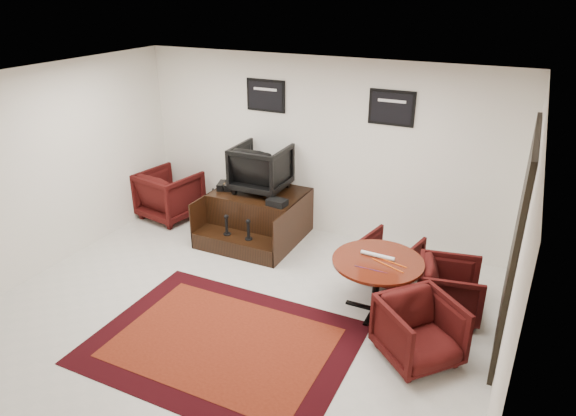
{
  "coord_description": "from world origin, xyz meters",
  "views": [
    {
      "loc": [
        2.87,
        -4.61,
        3.76
      ],
      "look_at": [
        0.24,
        0.9,
        1.07
      ],
      "focal_mm": 32.0,
      "sensor_mm": 36.0,
      "label": 1
    }
  ],
  "objects_px": {
    "table_chair_corner": "(420,328)",
    "table_chair_window": "(450,287)",
    "shine_podium": "(258,216)",
    "meeting_table": "(377,267)",
    "shine_chair": "(261,166)",
    "armchair_side": "(169,192)",
    "table_chair_back": "(390,257)"
  },
  "relations": [
    {
      "from": "table_chair_corner",
      "to": "table_chair_window",
      "type": "bearing_deg",
      "value": 33.76
    },
    {
      "from": "shine_chair",
      "to": "armchair_side",
      "type": "relative_size",
      "value": 0.9
    },
    {
      "from": "table_chair_back",
      "to": "shine_podium",
      "type": "bearing_deg",
      "value": 1.63
    },
    {
      "from": "armchair_side",
      "to": "table_chair_back",
      "type": "distance_m",
      "value": 4.02
    },
    {
      "from": "table_chair_back",
      "to": "table_chair_window",
      "type": "distance_m",
      "value": 0.97
    },
    {
      "from": "table_chair_back",
      "to": "table_chair_window",
      "type": "xyz_separation_m",
      "value": [
        0.86,
        -0.46,
        0.02
      ]
    },
    {
      "from": "table_chair_corner",
      "to": "meeting_table",
      "type": "bearing_deg",
      "value": 88.15
    },
    {
      "from": "table_chair_window",
      "to": "table_chair_corner",
      "type": "distance_m",
      "value": 1.0
    },
    {
      "from": "table_chair_back",
      "to": "table_chair_corner",
      "type": "relative_size",
      "value": 0.91
    },
    {
      "from": "shine_chair",
      "to": "table_chair_back",
      "type": "height_order",
      "value": "shine_chair"
    },
    {
      "from": "shine_podium",
      "to": "meeting_table",
      "type": "relative_size",
      "value": 1.33
    },
    {
      "from": "shine_podium",
      "to": "meeting_table",
      "type": "height_order",
      "value": "shine_podium"
    },
    {
      "from": "meeting_table",
      "to": "table_chair_corner",
      "type": "xyz_separation_m",
      "value": [
        0.67,
        -0.66,
        -0.24
      ]
    },
    {
      "from": "shine_podium",
      "to": "shine_chair",
      "type": "xyz_separation_m",
      "value": [
        0.0,
        0.15,
        0.81
      ]
    },
    {
      "from": "shine_chair",
      "to": "armchair_side",
      "type": "height_order",
      "value": "shine_chair"
    },
    {
      "from": "shine_podium",
      "to": "armchair_side",
      "type": "height_order",
      "value": "armchair_side"
    },
    {
      "from": "shine_chair",
      "to": "table_chair_back",
      "type": "distance_m",
      "value": 2.47
    },
    {
      "from": "armchair_side",
      "to": "table_chair_window",
      "type": "distance_m",
      "value": 4.93
    },
    {
      "from": "meeting_table",
      "to": "table_chair_corner",
      "type": "distance_m",
      "value": 0.97
    },
    {
      "from": "shine_podium",
      "to": "meeting_table",
      "type": "bearing_deg",
      "value": -27.68
    },
    {
      "from": "table_chair_window",
      "to": "table_chair_corner",
      "type": "relative_size",
      "value": 0.97
    },
    {
      "from": "shine_podium",
      "to": "armchair_side",
      "type": "relative_size",
      "value": 1.6
    },
    {
      "from": "armchair_side",
      "to": "table_chair_back",
      "type": "relative_size",
      "value": 1.28
    },
    {
      "from": "armchair_side",
      "to": "shine_chair",
      "type": "bearing_deg",
      "value": -164.88
    },
    {
      "from": "shine_chair",
      "to": "meeting_table",
      "type": "bearing_deg",
      "value": 148.81
    },
    {
      "from": "armchair_side",
      "to": "meeting_table",
      "type": "bearing_deg",
      "value": 173.3
    },
    {
      "from": "shine_chair",
      "to": "table_chair_corner",
      "type": "xyz_separation_m",
      "value": [
        2.98,
        -2.02,
        -0.75
      ]
    },
    {
      "from": "table_chair_back",
      "to": "table_chair_corner",
      "type": "bearing_deg",
      "value": 128.23
    },
    {
      "from": "shine_chair",
      "to": "shine_podium",
      "type": "bearing_deg",
      "value": 89.27
    },
    {
      "from": "table_chair_window",
      "to": "table_chair_back",
      "type": "bearing_deg",
      "value": 51.37
    },
    {
      "from": "meeting_table",
      "to": "table_chair_back",
      "type": "xyz_separation_m",
      "value": [
        -0.03,
        0.78,
        -0.27
      ]
    },
    {
      "from": "meeting_table",
      "to": "table_chair_corner",
      "type": "height_order",
      "value": "table_chair_corner"
    }
  ]
}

